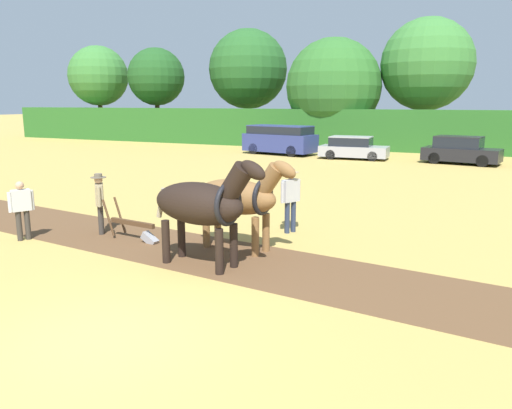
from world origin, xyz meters
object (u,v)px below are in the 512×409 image
tree_center (333,86)px  parked_van (280,139)px  plow (136,228)px  farmer_onlooker_left (22,207)px  parked_car_left (353,148)px  parked_car_center_left (460,151)px  tree_far_left (98,76)px  draft_horse_lead_left (203,204)px  farmer_at_plow (100,199)px  draft_horse_lead_right (239,197)px  farmer_beside_team (291,195)px  tree_center_left (248,69)px  tree_center_right (427,64)px  tree_left (156,77)px

tree_center → parked_van: size_ratio=1.62×
plow → farmer_onlooker_left: bearing=-149.3°
tree_center → farmer_onlooker_left: 30.99m
parked_car_left → parked_car_center_left: (6.30, 0.14, 0.08)m
tree_far_left → draft_horse_lead_left: (30.18, -30.56, -4.66)m
tree_far_left → tree_center: size_ratio=1.05×
farmer_at_plow → draft_horse_lead_right: bearing=-37.2°
farmer_beside_team → farmer_onlooker_left: bearing=-122.1°
tree_center_left → farmer_onlooker_left: (9.39, -32.98, -5.54)m
tree_center_right → parked_car_left: (-2.96, -10.25, -5.68)m
farmer_beside_team → plow: bearing=-117.0°
farmer_beside_team → parked_van: 21.04m
parked_van → plow: bearing=-66.5°
tree_far_left → draft_horse_lead_left: tree_far_left is taller
tree_center_left → parked_van: 13.43m
tree_center_right → tree_center: bearing=-165.0°
tree_far_left → draft_horse_lead_right: (30.34, -29.13, -4.75)m
plow → parked_van: size_ratio=0.33×
farmer_beside_team → tree_left: bearing=158.2°
tree_far_left → parked_car_left: bearing=-16.8°
tree_far_left → tree_center_left: tree_center_left is taller
draft_horse_lead_right → farmer_beside_team: 2.14m
parked_car_center_left → parked_van: bearing=-173.3°
tree_center_left → tree_center: size_ratio=1.17×
tree_center_left → parked_car_left: bearing=-40.5°
tree_center_right → draft_horse_lead_right: tree_center_right is taller
tree_far_left → tree_center: bearing=0.0°
draft_horse_lead_left → draft_horse_lead_right: size_ratio=1.03×
farmer_at_plow → farmer_beside_team: 5.20m
tree_far_left → tree_center: 24.10m
tree_far_left → tree_center_right: (30.88, 1.84, 0.30)m
tree_center → farmer_beside_team: bearing=-75.9°
tree_far_left → tree_center_left: (15.42, 2.24, 0.37)m
draft_horse_lead_left → tree_center_right: bearing=95.5°
tree_center → plow: bearing=-83.3°
farmer_beside_team → parked_van: bearing=139.8°
tree_center_left → tree_center: bearing=-14.5°
tree_far_left → farmer_beside_team: 41.37m
parked_car_left → tree_center: bearing=112.1°
parked_car_center_left → tree_center: bearing=150.3°
tree_left → tree_center_right: bearing=3.0°
tree_center_right → farmer_beside_team: size_ratio=5.54×
farmer_at_plow → farmer_beside_team: farmer_beside_team is taller
tree_center_left → tree_center_right: bearing=-1.5°
tree_far_left → farmer_onlooker_left: (24.82, -30.73, -5.17)m
tree_left → draft_horse_lead_left: size_ratio=2.89×
tree_far_left → farmer_onlooker_left: tree_far_left is taller
tree_center_right → draft_horse_lead_right: size_ratio=3.44×
parked_car_left → parked_car_center_left: size_ratio=0.96×
draft_horse_lead_right → tree_far_left: bearing=142.9°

